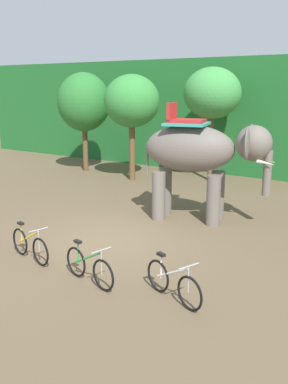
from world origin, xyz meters
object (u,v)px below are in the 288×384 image
Objects in this scene: bike_white at (173,283)px; tree_right at (132,102)px; tree_far_right at (84,102)px; bike_green at (89,267)px; tree_left at (212,93)px; elephant at (200,154)px; bike_yellow at (30,245)px.

tree_right is at bearing 128.92° from bike_white.
bike_green is (8.86, -10.13, -3.11)m from tree_far_right.
tree_left reaches higher than tree_right.
tree_right reaches higher than elephant.
bike_green is at bearing -48.85° from tree_far_right.
elephant reaches higher than bike_white.
tree_left reaches higher than bike_yellow.
bike_yellow is 2.13m from bike_green.
tree_left is (6.41, 1.37, 0.48)m from tree_far_right.
tree_left is at bearing 12.05° from tree_far_right.
bike_yellow is 4.08m from bike_white.
bike_white is (2.06, -5.27, -1.82)m from elephant.
bike_white is at bearing 9.70° from bike_green.
tree_right reaches higher than bike_green.
elephant is at bearing 69.50° from bike_yellow.
bike_white is at bearing 1.78° from bike_yellow.
tree_left is 3.06× the size of bike_green.
tree_far_right is 1.03× the size of tree_right.
tree_right is at bearing -9.22° from tree_far_right.
tree_left is at bearing 111.48° from bike_white.
tree_right is at bearing 109.92° from bike_yellow.
elephant reaches higher than bike_green.
elephant is 6.04m from bike_yellow.
tree_right is 0.94× the size of tree_left.
tree_far_right is at bearing -167.95° from tree_left.
tree_far_right is 9.94m from elephant.
bike_yellow is at bearing 174.43° from bike_green.
elephant is at bearing 91.07° from bike_green.
tree_far_right reaches higher than tree_right.
elephant is (2.34, -5.90, -1.77)m from tree_left.
tree_far_right reaches higher than bike_yellow.
bike_green is at bearing -78.01° from tree_left.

